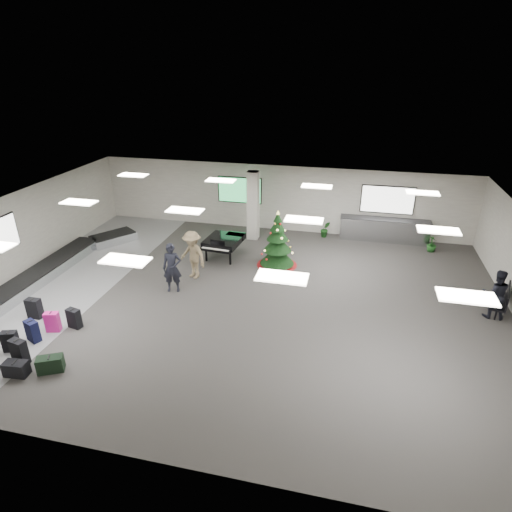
% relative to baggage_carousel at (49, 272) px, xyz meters
% --- Properties ---
extents(ground, '(18.00, 18.00, 0.00)m').
position_rel_baggage_carousel_xyz_m(ground, '(7.84, 0.08, -0.21)').
color(ground, '#3C3837').
rests_on(ground, ground).
extents(room_envelope, '(18.02, 14.02, 3.21)m').
position_rel_baggage_carousel_xyz_m(room_envelope, '(7.46, 0.75, 2.12)').
color(room_envelope, '#ADA89F').
rests_on(room_envelope, ground).
extents(baggage_carousel, '(2.28, 9.71, 0.43)m').
position_rel_baggage_carousel_xyz_m(baggage_carousel, '(0.00, 0.00, 0.00)').
color(baggage_carousel, silver).
rests_on(baggage_carousel, ground).
extents(service_counter, '(4.05, 0.65, 1.08)m').
position_rel_baggage_carousel_xyz_m(service_counter, '(12.84, 6.73, 0.33)').
color(service_counter, silver).
rests_on(service_counter, ground).
extents(suitcase_1, '(0.51, 0.33, 0.75)m').
position_rel_baggage_carousel_xyz_m(suitcase_1, '(2.65, -4.73, 0.15)').
color(suitcase_1, black).
rests_on(suitcase_1, ground).
extents(pink_suitcase, '(0.46, 0.34, 0.67)m').
position_rel_baggage_carousel_xyz_m(pink_suitcase, '(2.56, -3.18, 0.11)').
color(pink_suitcase, '#E41D8C').
rests_on(pink_suitcase, ground).
extents(suitcase_3, '(0.47, 0.33, 0.67)m').
position_rel_baggage_carousel_xyz_m(suitcase_3, '(3.08, -2.85, 0.11)').
color(suitcase_3, black).
rests_on(suitcase_3, ground).
extents(navy_suitcase, '(0.50, 0.41, 0.69)m').
position_rel_baggage_carousel_xyz_m(navy_suitcase, '(2.30, -3.76, 0.12)').
color(navy_suitcase, black).
rests_on(navy_suitcase, ground).
extents(suitcase_5, '(0.48, 0.35, 0.66)m').
position_rel_baggage_carousel_xyz_m(suitcase_5, '(2.01, -4.33, 0.11)').
color(suitcase_5, black).
rests_on(suitcase_5, ground).
extents(green_duffel, '(0.75, 0.61, 0.47)m').
position_rel_baggage_carousel_xyz_m(green_duffel, '(3.71, -4.86, 0.01)').
color(green_duffel, black).
rests_on(green_duffel, ground).
extents(suitcase_8, '(0.46, 0.27, 0.71)m').
position_rel_baggage_carousel_xyz_m(suitcase_8, '(1.48, -2.65, 0.13)').
color(suitcase_8, black).
rests_on(suitcase_8, ground).
extents(black_duffel, '(0.66, 0.41, 0.43)m').
position_rel_baggage_carousel_xyz_m(black_duffel, '(2.92, -5.21, -0.01)').
color(black_duffel, black).
rests_on(black_duffel, ground).
extents(christmas_tree, '(1.66, 1.66, 2.37)m').
position_rel_baggage_carousel_xyz_m(christmas_tree, '(8.48, 3.04, 0.60)').
color(christmas_tree, maroon).
rests_on(christmas_tree, ground).
extents(grand_piano, '(1.54, 1.90, 1.02)m').
position_rel_baggage_carousel_xyz_m(grand_piano, '(6.11, 3.27, 0.51)').
color(grand_piano, black).
rests_on(grand_piano, ground).
extents(bench, '(0.90, 1.53, 0.92)m').
position_rel_baggage_carousel_xyz_m(bench, '(16.44, 1.20, 0.31)').
color(bench, black).
rests_on(bench, ground).
extents(traveler_a, '(0.76, 0.59, 1.85)m').
position_rel_baggage_carousel_xyz_m(traveler_a, '(5.19, 0.07, 0.71)').
color(traveler_a, black).
rests_on(traveler_a, ground).
extents(traveler_b, '(1.42, 1.17, 1.90)m').
position_rel_baggage_carousel_xyz_m(traveler_b, '(5.53, 1.25, 0.74)').
color(traveler_b, '#826F50').
rests_on(traveler_b, ground).
extents(traveler_bench, '(0.85, 0.67, 1.70)m').
position_rel_baggage_carousel_xyz_m(traveler_bench, '(16.06, 0.82, 0.64)').
color(traveler_bench, black).
rests_on(traveler_bench, ground).
extents(potted_plant_left, '(0.52, 0.47, 0.79)m').
position_rel_baggage_carousel_xyz_m(potted_plant_left, '(10.15, 6.58, 0.18)').
color(potted_plant_left, '#15431A').
rests_on(potted_plant_left, ground).
extents(potted_plant_right, '(0.56, 0.56, 0.72)m').
position_rel_baggage_carousel_xyz_m(potted_plant_right, '(14.86, 5.94, 0.15)').
color(potted_plant_right, '#15431A').
rests_on(potted_plant_right, ground).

